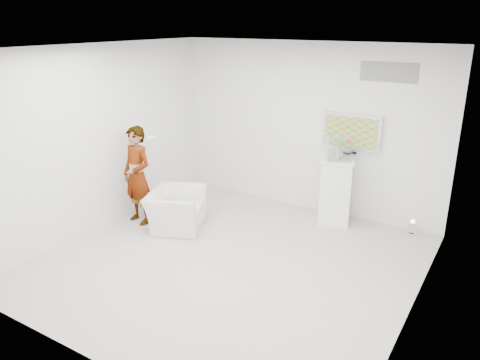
{
  "coord_description": "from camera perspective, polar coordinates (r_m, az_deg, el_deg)",
  "views": [
    {
      "loc": [
        3.28,
        -5.07,
        3.35
      ],
      "look_at": [
        -0.22,
        0.6,
        1.04
      ],
      "focal_mm": 35.0,
      "sensor_mm": 36.0,
      "label": 1
    }
  ],
  "objects": [
    {
      "name": "tv",
      "position": [
        8.11,
        13.46,
        5.76
      ],
      "size": [
        1.0,
        0.08,
        0.6
      ],
      "primitive_type": "cube",
      "color": "silver",
      "rests_on": "room"
    },
    {
      "name": "vitrine",
      "position": [
        7.86,
        11.9,
        3.84
      ],
      "size": [
        0.5,
        0.5,
        0.37
      ],
      "primitive_type": "cube",
      "rotation": [
        0.0,
        0.0,
        0.48
      ],
      "color": "white",
      "rests_on": "pedestal"
    },
    {
      "name": "armchair",
      "position": [
        7.92,
        -7.8,
        -3.55
      ],
      "size": [
        1.18,
        1.25,
        0.64
      ],
      "primitive_type": "imported",
      "rotation": [
        0.0,
        0.0,
        1.98
      ],
      "color": "silver",
      "rests_on": "room"
    },
    {
      "name": "wii_remote",
      "position": [
        7.77,
        -10.78,
        5.13
      ],
      "size": [
        0.09,
        0.13,
        0.03
      ],
      "primitive_type": "cube",
      "rotation": [
        0.0,
        0.0,
        -0.53
      ],
      "color": "white",
      "rests_on": "person"
    },
    {
      "name": "pedestal",
      "position": [
        8.09,
        11.54,
        -1.35
      ],
      "size": [
        0.7,
        0.7,
        1.15
      ],
      "primitive_type": "cube",
      "rotation": [
        0.0,
        0.0,
        0.32
      ],
      "color": "white",
      "rests_on": "room"
    },
    {
      "name": "logo_decal",
      "position": [
        7.85,
        17.66,
        12.39
      ],
      "size": [
        0.9,
        0.02,
        0.3
      ],
      "primitive_type": "cube",
      "color": "slate",
      "rests_on": "room"
    },
    {
      "name": "person",
      "position": [
        8.06,
        -12.43,
        0.53
      ],
      "size": [
        0.67,
        0.5,
        1.69
      ],
      "primitive_type": "imported",
      "rotation": [
        0.0,
        0.0,
        -0.17
      ],
      "color": "silver",
      "rests_on": "room"
    },
    {
      "name": "console",
      "position": [
        7.89,
        11.86,
        3.25
      ],
      "size": [
        0.07,
        0.15,
        0.2
      ],
      "primitive_type": "cube",
      "rotation": [
        0.0,
        0.0,
        0.14
      ],
      "color": "white",
      "rests_on": "pedestal"
    },
    {
      "name": "floor_uplight",
      "position": [
        8.12,
        20.22,
        -5.51
      ],
      "size": [
        0.17,
        0.17,
        0.26
      ],
      "primitive_type": "cylinder",
      "rotation": [
        0.0,
        0.0,
        -0.03
      ],
      "color": "white",
      "rests_on": "room"
    },
    {
      "name": "room",
      "position": [
        6.32,
        -1.18,
        2.08
      ],
      "size": [
        5.01,
        5.01,
        3.0
      ],
      "color": "#B3ABA4",
      "rests_on": "ground"
    }
  ]
}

